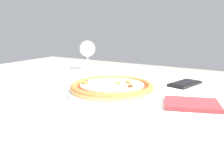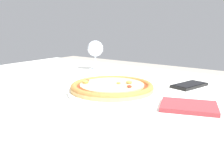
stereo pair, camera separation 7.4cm
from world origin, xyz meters
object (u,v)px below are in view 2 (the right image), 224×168
object	(u,v)px
cell_phone	(189,85)
pizza_plate	(112,88)
dining_table	(73,105)
wine_glass_far_left	(95,50)

from	to	relation	value
cell_phone	pizza_plate	bearing A→B (deg)	-127.38
dining_table	wine_glass_far_left	world-z (taller)	wine_glass_far_left
dining_table	cell_phone	bearing A→B (deg)	31.98
dining_table	pizza_plate	xyz separation A→B (m)	(0.19, -0.01, 0.10)
dining_table	wine_glass_far_left	distance (m)	0.37
pizza_plate	wine_glass_far_left	world-z (taller)	wine_glass_far_left
wine_glass_far_left	pizza_plate	bearing A→B (deg)	-42.93
pizza_plate	cell_phone	distance (m)	0.30
dining_table	pizza_plate	world-z (taller)	pizza_plate
dining_table	pizza_plate	size ratio (longest dim) A/B	4.45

